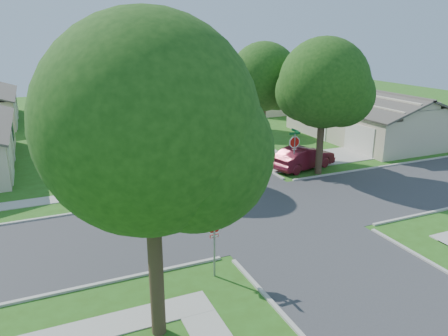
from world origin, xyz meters
name	(u,v)px	position (x,y,z in m)	size (l,w,h in m)	color
ground	(264,212)	(0.00, 0.00, 0.00)	(100.00, 100.00, 0.00)	#2D5617
road_ns	(264,212)	(0.00, 0.00, 0.00)	(7.00, 100.00, 0.02)	#333335
sidewalk_ne	(199,116)	(6.10, 26.00, 0.02)	(1.20, 40.00, 0.04)	#9E9B91
sidewalk_nw	(83,126)	(-6.10, 26.00, 0.02)	(1.20, 40.00, 0.04)	#9E9B91
driveway	(313,159)	(7.90, 7.10, 0.03)	(8.80, 3.60, 0.05)	#9E9B91
stop_sign_sw	(214,227)	(-4.70, -4.70, 2.03)	(1.05, 0.80, 2.98)	gray
stop_sign_ne	(294,144)	(4.70, 4.70, 2.03)	(1.05, 0.80, 2.98)	gray
tree_e_near	(264,80)	(4.75, 9.01, 5.64)	(4.97, 4.80, 8.28)	#38281C
tree_e_mid	(203,61)	(4.76, 21.01, 6.25)	(5.59, 5.40, 9.21)	#38281C
tree_e_far	(164,57)	(4.75, 34.01, 5.98)	(5.17, 5.00, 8.72)	#38281C
tree_w_near	(130,79)	(-4.64, 9.01, 6.12)	(5.38, 5.20, 8.97)	#38281C
tree_w_mid	(100,61)	(-4.64, 21.01, 6.49)	(5.80, 5.60, 9.56)	#38281C
tree_w_far	(83,63)	(-4.65, 34.01, 5.51)	(4.76, 4.60, 8.04)	#38281C
tree_sw_corner	(151,134)	(-7.44, -6.99, 6.26)	(6.21, 6.00, 9.55)	#38281C
tree_ne_corner	(325,87)	(6.36, 4.21, 5.59)	(5.80, 5.60, 8.66)	#38281C
house_ne_near	(366,120)	(15.99, 11.00, 1.52)	(8.42, 13.60, 4.23)	#BDAD95
house_ne_far	(266,94)	(15.99, 29.00, 1.52)	(8.42, 13.60, 4.23)	#BDAD95
car_driveway	(304,157)	(6.00, 5.50, 0.77)	(1.64, 4.69, 1.55)	maroon
car_curb_east	(176,127)	(1.20, 18.62, 0.72)	(1.70, 4.23, 1.44)	black
car_curb_west	(100,106)	(-3.20, 33.74, 0.65)	(1.82, 4.47, 1.30)	black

